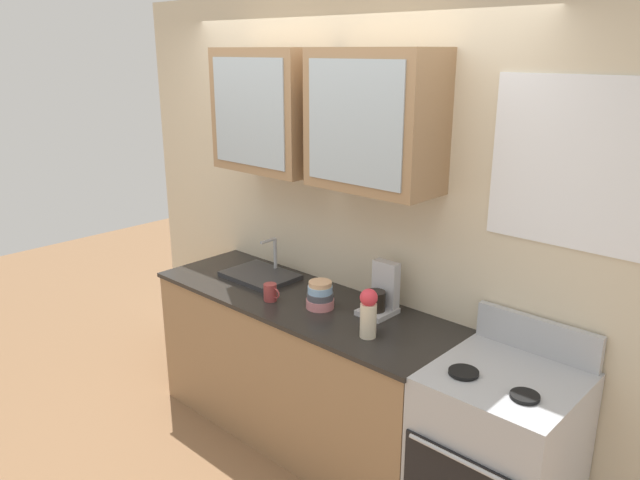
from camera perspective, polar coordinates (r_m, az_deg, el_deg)
The scene contains 9 objects.
ground_plane at distance 4.07m, azimuth -1.76°, elevation -17.41°, with size 10.00×10.00×0.00m, color brown.
back_wall_unit at distance 3.67m, azimuth 1.66°, elevation 4.38°, with size 3.68×0.45×2.65m.
counter at distance 3.82m, azimuth -1.82°, elevation -11.77°, with size 1.98×0.67×0.91m.
stove_range at distance 3.18m, azimuth 16.17°, elevation -19.08°, with size 0.65×0.69×1.09m.
sink_faucet at distance 3.96m, azimuth -5.56°, elevation -3.22°, with size 0.45×0.33×0.24m.
bowl_stack at distance 3.48m, azimuth 0.02°, elevation -5.17°, with size 0.16×0.16×0.16m.
vase at distance 3.12m, azimuth 4.53°, elevation -6.71°, with size 0.09×0.09×0.26m.
cup_near_sink at distance 3.59m, azimuth -4.63°, elevation -4.87°, with size 0.12×0.08×0.10m.
coffee_maker at distance 3.42m, azimuth 5.71°, elevation -5.07°, with size 0.17×0.20×0.29m.
Camera 1 is at (2.36, -2.36, 2.32)m, focal length 34.38 mm.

